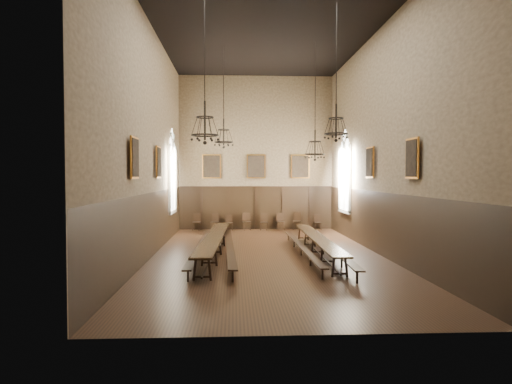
{
  "coord_description": "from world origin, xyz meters",
  "views": [
    {
      "loc": [
        -1.31,
        -17.8,
        3.13
      ],
      "look_at": [
        -0.37,
        1.5,
        2.46
      ],
      "focal_mm": 32.0,
      "sensor_mm": 36.0,
      "label": 1
    }
  ],
  "objects": [
    {
      "name": "portrait_left_1",
      "position": [
        -4.38,
        -3.5,
        3.7
      ],
      "size": [
        0.12,
        1.0,
        1.3
      ],
      "color": "orange",
      "rests_on": "wall_left"
    },
    {
      "name": "chair_4",
      "position": [
        0.43,
        8.51,
        0.28
      ],
      "size": [
        0.46,
        0.46,
        0.94
      ],
      "rotation": [
        0.0,
        0.0,
        -0.11
      ],
      "color": "black",
      "rests_on": "floor"
    },
    {
      "name": "floor",
      "position": [
        0.0,
        0.0,
        -0.01
      ],
      "size": [
        9.0,
        18.0,
        0.02
      ],
      "primitive_type": "cube",
      "color": "black",
      "rests_on": "ground"
    },
    {
      "name": "chair_7",
      "position": [
        3.6,
        8.56,
        0.26
      ],
      "size": [
        0.39,
        0.39,
        0.87
      ],
      "rotation": [
        0.0,
        0.0,
        0.02
      ],
      "color": "black",
      "rests_on": "floor"
    },
    {
      "name": "chandelier_front_left",
      "position": [
        -2.24,
        -2.98,
        4.75
      ],
      "size": [
        0.89,
        0.89,
        4.71
      ],
      "color": "black",
      "rests_on": "ceiling"
    },
    {
      "name": "wall_front",
      "position": [
        0.0,
        -9.01,
        4.5
      ],
      "size": [
        9.0,
        0.02,
        9.0
      ],
      "primitive_type": "cube",
      "color": "#8B7656",
      "rests_on": "ground"
    },
    {
      "name": "wall_left",
      "position": [
        -4.51,
        0.0,
        4.5
      ],
      "size": [
        0.02,
        18.0,
        9.0
      ],
      "primitive_type": "cube",
      "color": "#8B7656",
      "rests_on": "ground"
    },
    {
      "name": "portrait_back_0",
      "position": [
        -2.6,
        8.88,
        3.7
      ],
      "size": [
        1.1,
        0.12,
        1.4
      ],
      "color": "orange",
      "rests_on": "wall_back"
    },
    {
      "name": "wall_right",
      "position": [
        4.51,
        0.0,
        4.5
      ],
      "size": [
        0.02,
        18.0,
        9.0
      ],
      "primitive_type": "cube",
      "color": "#8B7656",
      "rests_on": "ground"
    },
    {
      "name": "chair_0",
      "position": [
        -3.46,
        8.53,
        0.3
      ],
      "size": [
        0.5,
        0.5,
        0.99
      ],
      "rotation": [
        0.0,
        0.0,
        -0.17
      ],
      "color": "black",
      "rests_on": "floor"
    },
    {
      "name": "portrait_left_0",
      "position": [
        -4.38,
        1.0,
        3.7
      ],
      "size": [
        0.12,
        1.0,
        1.3
      ],
      "color": "orange",
      "rests_on": "wall_left"
    },
    {
      "name": "portrait_back_2",
      "position": [
        2.6,
        8.88,
        3.7
      ],
      "size": [
        1.1,
        0.12,
        1.4
      ],
      "color": "orange",
      "rests_on": "wall_back"
    },
    {
      "name": "bench_right_outer",
      "position": [
        2.48,
        -0.13,
        0.29
      ],
      "size": [
        0.73,
        10.09,
        0.45
      ],
      "rotation": [
        0.0,
        0.0,
        -0.04
      ],
      "color": "black",
      "rests_on": "floor"
    },
    {
      "name": "portrait_back_1",
      "position": [
        0.0,
        8.88,
        3.7
      ],
      "size": [
        1.1,
        0.12,
        1.4
      ],
      "color": "orange",
      "rests_on": "wall_back"
    },
    {
      "name": "chair_6",
      "position": [
        2.38,
        8.58,
        0.31
      ],
      "size": [
        0.57,
        0.57,
        1.02
      ],
      "rotation": [
        0.0,
        0.0,
        -0.33
      ],
      "color": "black",
      "rests_on": "floor"
    },
    {
      "name": "chair_3",
      "position": [
        -0.56,
        8.58,
        0.3
      ],
      "size": [
        0.51,
        0.51,
        1.0
      ],
      "rotation": [
        0.0,
        0.0,
        0.18
      ],
      "color": "black",
      "rests_on": "floor"
    },
    {
      "name": "window_right",
      "position": [
        4.43,
        5.5,
        3.4
      ],
      "size": [
        0.2,
        2.2,
        4.6
      ],
      "primitive_type": null,
      "color": "white",
      "rests_on": "wall_right"
    },
    {
      "name": "chandelier_back_right",
      "position": [
        2.26,
        2.14,
        4.42
      ],
      "size": [
        0.87,
        0.87,
        5.06
      ],
      "color": "black",
      "rests_on": "ceiling"
    },
    {
      "name": "chair_5",
      "position": [
        1.42,
        8.59,
        0.29
      ],
      "size": [
        0.46,
        0.46,
        0.97
      ],
      "rotation": [
        0.0,
        0.0,
        0.08
      ],
      "color": "black",
      "rests_on": "floor"
    },
    {
      "name": "bench_left_inner",
      "position": [
        -1.48,
        0.14,
        0.29
      ],
      "size": [
        0.59,
        9.95,
        0.45
      ],
      "rotation": [
        0.0,
        0.0,
        0.03
      ],
      "color": "black",
      "rests_on": "floor"
    },
    {
      "name": "chandelier_back_left",
      "position": [
        -1.76,
        3.0,
        4.97
      ],
      "size": [
        0.86,
        0.86,
        4.48
      ],
      "color": "black",
      "rests_on": "ceiling"
    },
    {
      "name": "wainscot_panelling",
      "position": [
        0.0,
        0.0,
        1.25
      ],
      "size": [
        9.0,
        18.0,
        2.5
      ],
      "primitive_type": null,
      "color": "black",
      "rests_on": "floor"
    },
    {
      "name": "window_left",
      "position": [
        -4.43,
        5.5,
        3.4
      ],
      "size": [
        0.2,
        2.2,
        4.6
      ],
      "primitive_type": null,
      "color": "white",
      "rests_on": "wall_left"
    },
    {
      "name": "wall_back",
      "position": [
        0.0,
        9.01,
        4.5
      ],
      "size": [
        9.0,
        0.02,
        9.0
      ],
      "primitive_type": "cube",
      "color": "#8B7656",
      "rests_on": "ground"
    },
    {
      "name": "table_right",
      "position": [
        2.03,
        0.17,
        0.35
      ],
      "size": [
        0.77,
        9.09,
        0.71
      ],
      "rotation": [
        0.0,
        0.0,
        -0.02
      ],
      "color": "black",
      "rests_on": "floor"
    },
    {
      "name": "chandelier_front_right",
      "position": [
        2.17,
        -2.39,
        4.88
      ],
      "size": [
        0.81,
        0.81,
        4.57
      ],
      "color": "black",
      "rests_on": "ceiling"
    },
    {
      "name": "table_left",
      "position": [
        -2.08,
        0.25,
        0.39
      ],
      "size": [
        1.09,
        9.92,
        0.77
      ],
      "rotation": [
        0.0,
        0.0,
        -0.04
      ],
      "color": "black",
      "rests_on": "floor"
    },
    {
      "name": "ceiling",
      "position": [
        0.0,
        0.0,
        9.01
      ],
      "size": [
        9.0,
        18.0,
        0.02
      ],
      "primitive_type": "cube",
      "color": "black",
      "rests_on": "ground"
    },
    {
      "name": "chair_2",
      "position": [
        -1.57,
        8.56,
        0.26
      ],
      "size": [
        0.43,
        0.43,
        0.86
      ],
      "rotation": [
        0.0,
        0.0,
        0.13
      ],
      "color": "black",
      "rests_on": "floor"
    },
    {
      "name": "bench_left_outer",
      "position": [
        -2.63,
        0.07,
        0.27
      ],
      "size": [
        0.37,
        9.56,
        0.43
      ],
      "rotation": [
        0.0,
        0.0,
        -0.01
      ],
      "color": "black",
      "rests_on": "floor"
    },
    {
      "name": "chair_1",
      "position": [
        -2.42,
        8.57,
        0.29
      ],
      "size": [
        0.5,
        0.5,
        0.96
      ],
      "rotation": [
        0.0,
        0.0,
        -0.19
      ],
      "color": "black",
      "rests_on": "floor"
    },
    {
      "name": "portrait_right_0",
      "position": [
        4.38,
        1.0,
        3.7
      ],
      "size": [
        0.12,
        1.0,
        1.3
      ],
      "color": "orange",
      "rests_on": "wall_right"
    },
    {
      "name": "bench_right_inner",
      "position": [
        1.35,
        -0.02,
        0.26
      ],
      "size": [
        0.31,
        9.11,
        0.41
      ],
      "rotation": [
        0.0,
        0.0,
        0.0
      ],
      "color": "black",
      "rests_on": "floor"
    },
    {
      "name": "portrait_right_1",
      "position": [
        4.38,
        -3.5,
        3.7
      ],
      "size": [
        0.12,
        1.0,
        1.3
      ],
      "color": "orange",
      "rests_on": "wall_right"
    }
  ]
}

